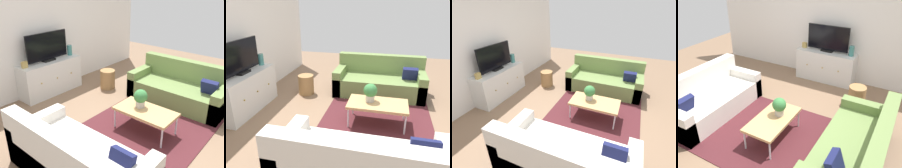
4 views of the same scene
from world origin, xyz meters
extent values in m
plane|color=#84664C|center=(0.00, 0.00, 0.00)|extent=(10.00, 10.00, 0.00)
cube|color=#4C1E23|center=(0.00, -0.15, 0.01)|extent=(2.50, 1.90, 0.01)
cube|color=silver|center=(-1.35, 0.77, 0.28)|extent=(0.89, 0.18, 0.57)
cube|color=#191E4C|center=(-1.30, -0.73, 0.53)|extent=(0.18, 0.30, 0.32)
cube|color=olive|center=(1.35, -0.10, 0.20)|extent=(0.89, 1.92, 0.41)
cube|color=olive|center=(1.70, -0.10, 0.41)|extent=(0.20, 1.92, 0.83)
cube|color=olive|center=(1.35, 0.77, 0.28)|extent=(0.89, 0.18, 0.57)
cube|color=olive|center=(1.35, -0.97, 0.28)|extent=(0.89, 0.18, 0.57)
cube|color=#191E4C|center=(1.30, -0.73, 0.53)|extent=(0.19, 0.30, 0.32)
cube|color=tan|center=(0.06, -0.16, 0.37)|extent=(0.54, 0.98, 0.04)
cylinder|color=silver|center=(-0.17, -0.61, 0.18)|extent=(0.03, 0.03, 0.35)
cylinder|color=silver|center=(0.29, -0.61, 0.18)|extent=(0.03, 0.03, 0.35)
cylinder|color=silver|center=(-0.17, 0.29, 0.18)|extent=(0.03, 0.03, 0.35)
cylinder|color=silver|center=(0.29, 0.29, 0.18)|extent=(0.03, 0.03, 0.35)
cylinder|color=#B7B2A8|center=(0.10, -0.03, 0.45)|extent=(0.15, 0.15, 0.11)
sphere|color=#387A3D|center=(0.10, -0.03, 0.59)|extent=(0.23, 0.23, 0.23)
cube|color=silver|center=(0.00, 2.27, 0.37)|extent=(1.40, 0.44, 0.74)
sphere|color=#B79338|center=(-0.39, 2.04, 0.41)|extent=(0.03, 0.03, 0.03)
sphere|color=#B79338|center=(0.00, 2.04, 0.41)|extent=(0.03, 0.03, 0.03)
sphere|color=#B79338|center=(0.39, 2.04, 0.41)|extent=(0.03, 0.03, 0.03)
cube|color=black|center=(0.00, 2.29, 0.76)|extent=(0.28, 0.16, 0.04)
cube|color=black|center=(0.00, 2.29, 1.06)|extent=(0.98, 0.04, 0.57)
cylinder|color=teal|center=(0.58, 2.27, 0.85)|extent=(0.11, 0.11, 0.23)
cylinder|color=#9E7547|center=(0.99, 1.48, 0.22)|extent=(0.34, 0.34, 0.43)
camera|label=1|loc=(-2.98, -2.02, 2.39)|focal=39.69mm
camera|label=2|loc=(-3.30, -0.30, 2.01)|focal=35.35mm
camera|label=3|loc=(-2.87, -0.74, 2.27)|focal=26.88mm
camera|label=4|loc=(1.80, -2.68, 2.66)|focal=37.35mm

